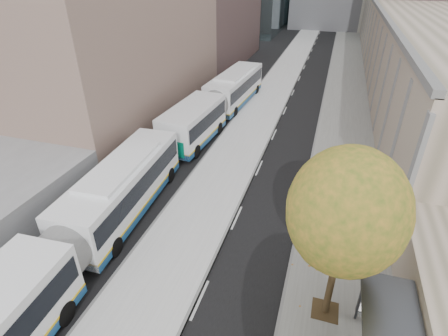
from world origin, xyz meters
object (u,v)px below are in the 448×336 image
at_px(bus_shelter, 396,335).
at_px(distant_car, 249,80).
at_px(bus_near, 82,233).
at_px(bus_far, 220,100).

relative_size(bus_shelter, distant_car, 1.10).
xyz_separation_m(bus_near, distant_car, (0.70, 30.36, -0.98)).
bearing_deg(bus_shelter, distant_car, 111.79).
height_order(bus_shelter, bus_far, bus_far).
bearing_deg(bus_shelter, bus_near, 172.85).
height_order(bus_shelter, bus_near, bus_near).
height_order(bus_near, bus_far, bus_far).
bearing_deg(bus_shelter, bus_far, 121.37).
height_order(bus_shelter, distant_car, bus_shelter).
relative_size(bus_shelter, bus_far, 0.23).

